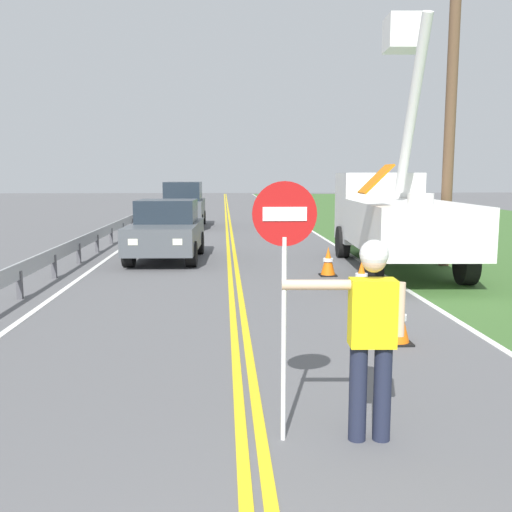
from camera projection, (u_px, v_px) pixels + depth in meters
centerline_yellow_left at (228, 240)px, 21.24m from camera, size 0.11×110.00×0.01m
centerline_yellow_right at (232, 240)px, 21.25m from camera, size 0.11×110.00×0.01m
edge_line_right at (326, 239)px, 21.45m from camera, size 0.12×110.00×0.01m
edge_line_left at (133, 241)px, 21.05m from camera, size 0.12×110.00×0.01m
flagger_worker at (371, 328)px, 5.04m from camera, size 1.09×0.26×1.83m
stop_sign_paddle at (284, 253)px, 4.94m from camera, size 0.56×0.04×2.33m
utility_bucket_truck at (393, 212)px, 14.85m from camera, size 2.98×6.91×6.17m
oncoming_sedan_nearest at (166, 231)px, 16.22m from camera, size 2.03×4.16×1.70m
oncoming_suv_second at (184, 204)px, 26.66m from camera, size 1.93×4.62×2.10m
utility_pole_near at (451, 100)px, 14.67m from camera, size 1.80×0.28×8.25m
traffic_cone_lead at (398, 320)px, 8.11m from camera, size 0.40×0.40×0.70m
traffic_cone_mid at (361, 278)px, 11.52m from camera, size 0.40×0.40×0.70m
traffic_cone_tail at (328, 262)px, 13.65m from camera, size 0.40×0.40×0.70m
guardrail_left_shoulder at (88, 240)px, 16.68m from camera, size 0.10×32.00×0.71m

